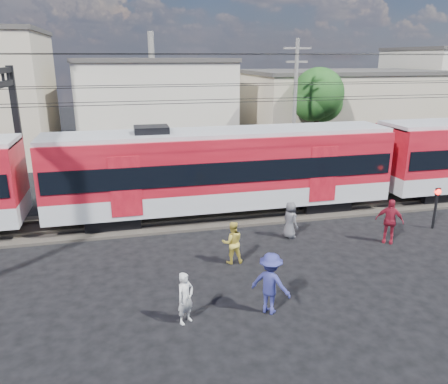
{
  "coord_description": "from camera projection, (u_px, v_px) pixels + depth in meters",
  "views": [
    {
      "loc": [
        -4.92,
        -11.42,
        7.4
      ],
      "look_at": [
        -1.02,
        5.0,
        2.16
      ],
      "focal_mm": 35.0,
      "sensor_mm": 36.0,
      "label": 1
    }
  ],
  "objects": [
    {
      "name": "track_bed",
      "position": [
        230.0,
        214.0,
        21.3
      ],
      "size": [
        70.0,
        3.4,
        0.12
      ],
      "primitive_type": "cube",
      "color": "#2D2823",
      "rests_on": "ground"
    },
    {
      "name": "tree_near",
      "position": [
        320.0,
        97.0,
        31.34
      ],
      "size": [
        3.82,
        3.64,
        6.72
      ],
      "color": "#382619",
      "rests_on": "ground"
    },
    {
      "name": "building_mideast",
      "position": [
        340.0,
        107.0,
        38.34
      ],
      "size": [
        16.32,
        10.2,
        6.3
      ],
      "color": "tan",
      "rests_on": "ground"
    },
    {
      "name": "pedestrian_a",
      "position": [
        185.0,
        298.0,
        12.5
      ],
      "size": [
        0.68,
        0.63,
        1.57
      ],
      "primitive_type": "imported",
      "rotation": [
        0.0,
        0.0,
        0.61
      ],
      "color": "silver",
      "rests_on": "ground"
    },
    {
      "name": "utility_pole_mid",
      "position": [
        295.0,
        104.0,
        27.8
      ],
      "size": [
        1.8,
        0.24,
        8.5
      ],
      "color": "slate",
      "rests_on": "ground"
    },
    {
      "name": "building_midwest",
      "position": [
        154.0,
        102.0,
        37.45
      ],
      "size": [
        12.24,
        12.24,
        7.3
      ],
      "color": "#B9B4A2",
      "rests_on": "ground"
    },
    {
      "name": "rail_far",
      "position": [
        226.0,
        207.0,
        21.96
      ],
      "size": [
        70.0,
        0.12,
        0.12
      ],
      "primitive_type": "cube",
      "color": "#59544C",
      "rests_on": "track_bed"
    },
    {
      "name": "pedestrian_d",
      "position": [
        389.0,
        221.0,
        17.93
      ],
      "size": [
        1.15,
        1.05,
        1.89
      ],
      "primitive_type": "imported",
      "rotation": [
        0.0,
        0.0,
        -0.67
      ],
      "color": "maroon",
      "rests_on": "ground"
    },
    {
      "name": "pedestrian_e",
      "position": [
        290.0,
        220.0,
        18.45
      ],
      "size": [
        0.73,
        0.9,
        1.59
      ],
      "primitive_type": "imported",
      "rotation": [
        0.0,
        0.0,
        1.91
      ],
      "color": "#4D4D52",
      "rests_on": "ground"
    },
    {
      "name": "crossing_signal",
      "position": [
        437.0,
        201.0,
        19.29
      ],
      "size": [
        0.28,
        0.28,
        1.89
      ],
      "color": "black",
      "rests_on": "ground"
    },
    {
      "name": "commuter_train",
      "position": [
        226.0,
        168.0,
        20.56
      ],
      "size": [
        50.3,
        3.08,
        4.17
      ],
      "color": "black",
      "rests_on": "ground"
    },
    {
      "name": "ground",
      "position": [
        291.0,
        300.0,
        13.89
      ],
      "size": [
        120.0,
        120.0,
        0.0
      ],
      "primitive_type": "plane",
      "color": "black",
      "rests_on": "ground"
    },
    {
      "name": "pedestrian_c",
      "position": [
        270.0,
        283.0,
        12.95
      ],
      "size": [
        1.4,
        1.37,
        1.92
      ],
      "primitive_type": "imported",
      "rotation": [
        0.0,
        0.0,
        2.4
      ],
      "color": "navy",
      "rests_on": "ground"
    },
    {
      "name": "building_east",
      "position": [
        447.0,
        90.0,
        44.85
      ],
      "size": [
        10.2,
        10.2,
        8.3
      ],
      "color": "#B9B4A2",
      "rests_on": "ground"
    },
    {
      "name": "rail_near",
      "position": [
        234.0,
        217.0,
        20.57
      ],
      "size": [
        70.0,
        0.12,
        0.12
      ],
      "primitive_type": "cube",
      "color": "#59544C",
      "rests_on": "track_bed"
    },
    {
      "name": "pedestrian_b",
      "position": [
        232.0,
        242.0,
        16.17
      ],
      "size": [
        0.83,
        0.67,
        1.63
      ],
      "primitive_type": "imported",
      "rotation": [
        0.0,
        0.0,
        3.07
      ],
      "color": "gold",
      "rests_on": "ground"
    },
    {
      "name": "catenary",
      "position": [
        26.0,
        114.0,
        17.89
      ],
      "size": [
        70.0,
        9.3,
        7.52
      ],
      "color": "black",
      "rests_on": "ground"
    }
  ]
}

